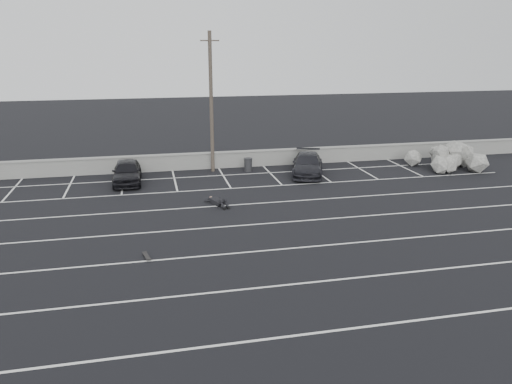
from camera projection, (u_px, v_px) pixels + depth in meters
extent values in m
plane|color=black|center=(245.00, 252.00, 19.51)|extent=(120.00, 120.00, 0.00)
cube|color=gray|center=(203.00, 161.00, 32.47)|extent=(50.00, 0.35, 1.00)
cube|color=gray|center=(203.00, 153.00, 32.32)|extent=(50.00, 0.45, 0.08)
cube|color=silver|center=(286.00, 337.00, 13.89)|extent=(36.00, 0.10, 0.01)
cube|color=silver|center=(262.00, 287.00, 16.70)|extent=(36.00, 0.10, 0.01)
cube|color=silver|center=(245.00, 252.00, 19.50)|extent=(36.00, 0.10, 0.01)
cube|color=silver|center=(232.00, 226.00, 22.31)|extent=(36.00, 0.10, 0.01)
cube|color=silver|center=(222.00, 206.00, 25.12)|extent=(36.00, 0.10, 0.01)
cube|color=silver|center=(214.00, 189.00, 27.93)|extent=(36.00, 0.10, 0.01)
cube|color=silver|center=(207.00, 176.00, 30.74)|extent=(36.00, 0.10, 0.01)
cube|color=silver|center=(13.00, 189.00, 28.00)|extent=(0.10, 5.00, 0.01)
cube|color=silver|center=(69.00, 186.00, 28.62)|extent=(0.10, 5.00, 0.01)
cube|color=silver|center=(123.00, 183.00, 29.24)|extent=(0.10, 5.00, 0.01)
cube|color=silver|center=(175.00, 180.00, 29.86)|extent=(0.10, 5.00, 0.01)
cube|color=silver|center=(224.00, 177.00, 30.47)|extent=(0.10, 5.00, 0.01)
cube|color=silver|center=(272.00, 175.00, 31.09)|extent=(0.10, 5.00, 0.01)
cube|color=silver|center=(317.00, 172.00, 31.71)|extent=(0.10, 5.00, 0.01)
cube|color=silver|center=(361.00, 170.00, 32.33)|extent=(0.10, 5.00, 0.01)
cube|color=silver|center=(404.00, 167.00, 32.95)|extent=(0.10, 5.00, 0.01)
imported|color=black|center=(127.00, 172.00, 29.08)|extent=(1.63, 3.99, 1.35)
imported|color=black|center=(307.00, 164.00, 30.97)|extent=(3.17, 4.82, 1.30)
cylinder|color=#4C4238|center=(211.00, 104.00, 30.75)|extent=(0.23, 0.23, 8.60)
cube|color=#4C4238|center=(210.00, 41.00, 29.68)|extent=(1.15, 0.08, 0.08)
cylinder|color=#252628|center=(248.00, 165.00, 31.88)|extent=(0.54, 0.54, 0.80)
cylinder|color=#252628|center=(248.00, 159.00, 31.76)|extent=(0.59, 0.59, 0.04)
cube|color=black|center=(147.00, 256.00, 18.99)|extent=(0.31, 0.69, 0.02)
cube|color=#252628|center=(145.00, 255.00, 19.19)|extent=(0.14, 0.07, 0.03)
cube|color=#252628|center=(148.00, 259.00, 18.81)|extent=(0.14, 0.07, 0.03)
cylinder|color=black|center=(143.00, 256.00, 19.17)|extent=(0.04, 0.05, 0.05)
cylinder|color=black|center=(148.00, 255.00, 19.23)|extent=(0.04, 0.05, 0.05)
cylinder|color=black|center=(146.00, 260.00, 18.78)|extent=(0.04, 0.05, 0.05)
cylinder|color=black|center=(150.00, 259.00, 18.85)|extent=(0.04, 0.05, 0.05)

